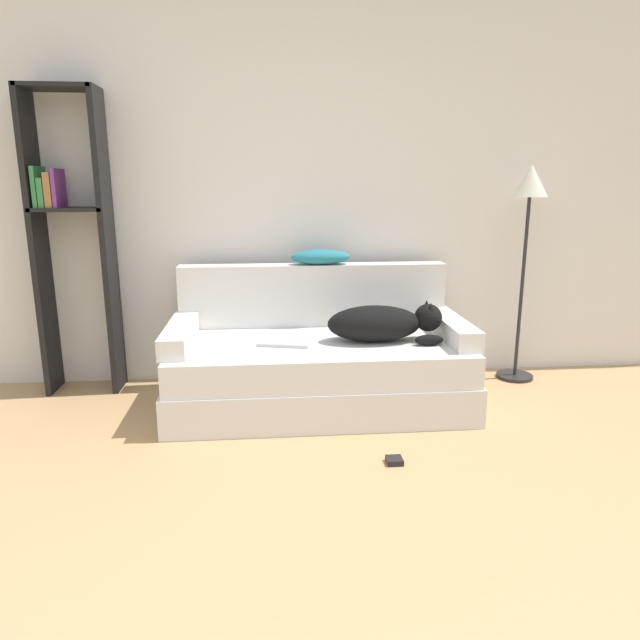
{
  "coord_description": "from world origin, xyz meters",
  "views": [
    {
      "loc": [
        -0.11,
        -1.33,
        1.35
      ],
      "look_at": [
        0.2,
        1.91,
        0.57
      ],
      "focal_mm": 32.0,
      "sensor_mm": 36.0,
      "label": 1
    }
  ],
  "objects_px": {
    "couch": "(319,373)",
    "bookshelf": "(70,229)",
    "throw_pillow": "(321,257)",
    "floor_lamp": "(528,211)",
    "dog": "(382,323)",
    "laptop": "(285,342)",
    "power_adapter": "(394,461)"
  },
  "relations": [
    {
      "from": "laptop",
      "to": "throw_pillow",
      "type": "height_order",
      "value": "throw_pillow"
    },
    {
      "from": "laptop",
      "to": "floor_lamp",
      "type": "height_order",
      "value": "floor_lamp"
    },
    {
      "from": "dog",
      "to": "floor_lamp",
      "type": "bearing_deg",
      "value": 21.77
    },
    {
      "from": "couch",
      "to": "power_adapter",
      "type": "bearing_deg",
      "value": -69.35
    },
    {
      "from": "laptop",
      "to": "bookshelf",
      "type": "distance_m",
      "value": 1.56
    },
    {
      "from": "power_adapter",
      "to": "bookshelf",
      "type": "bearing_deg",
      "value": 146.22
    },
    {
      "from": "couch",
      "to": "bookshelf",
      "type": "bearing_deg",
      "value": 164.52
    },
    {
      "from": "floor_lamp",
      "to": "throw_pillow",
      "type": "bearing_deg",
      "value": 179.3
    },
    {
      "from": "couch",
      "to": "throw_pillow",
      "type": "height_order",
      "value": "throw_pillow"
    },
    {
      "from": "dog",
      "to": "bookshelf",
      "type": "relative_size",
      "value": 0.36
    },
    {
      "from": "couch",
      "to": "throw_pillow",
      "type": "relative_size",
      "value": 4.61
    },
    {
      "from": "laptop",
      "to": "bookshelf",
      "type": "bearing_deg",
      "value": 173.33
    },
    {
      "from": "couch",
      "to": "dog",
      "type": "relative_size",
      "value": 2.58
    },
    {
      "from": "throw_pillow",
      "to": "floor_lamp",
      "type": "distance_m",
      "value": 1.42
    },
    {
      "from": "bookshelf",
      "to": "floor_lamp",
      "type": "relative_size",
      "value": 1.31
    },
    {
      "from": "dog",
      "to": "throw_pillow",
      "type": "bearing_deg",
      "value": 127.38
    },
    {
      "from": "laptop",
      "to": "power_adapter",
      "type": "bearing_deg",
      "value": -42.66
    },
    {
      "from": "couch",
      "to": "dog",
      "type": "height_order",
      "value": "dog"
    },
    {
      "from": "dog",
      "to": "floor_lamp",
      "type": "distance_m",
      "value": 1.3
    },
    {
      "from": "couch",
      "to": "dog",
      "type": "xyz_separation_m",
      "value": [
        0.38,
        -0.05,
        0.32
      ]
    },
    {
      "from": "laptop",
      "to": "throw_pillow",
      "type": "relative_size",
      "value": 0.87
    },
    {
      "from": "floor_lamp",
      "to": "power_adapter",
      "type": "xyz_separation_m",
      "value": [
        -1.13,
        -1.18,
        -1.16
      ]
    },
    {
      "from": "floor_lamp",
      "to": "power_adapter",
      "type": "bearing_deg",
      "value": -133.93
    },
    {
      "from": "couch",
      "to": "laptop",
      "type": "relative_size",
      "value": 5.31
    },
    {
      "from": "laptop",
      "to": "couch",
      "type": "bearing_deg",
      "value": 28.1
    },
    {
      "from": "couch",
      "to": "bookshelf",
      "type": "distance_m",
      "value": 1.82
    },
    {
      "from": "throw_pillow",
      "to": "bookshelf",
      "type": "xyz_separation_m",
      "value": [
        -1.59,
        0.04,
        0.19
      ]
    },
    {
      "from": "couch",
      "to": "throw_pillow",
      "type": "xyz_separation_m",
      "value": [
        0.05,
        0.39,
        0.67
      ]
    },
    {
      "from": "laptop",
      "to": "floor_lamp",
      "type": "bearing_deg",
      "value": 27.66
    },
    {
      "from": "laptop",
      "to": "bookshelf",
      "type": "height_order",
      "value": "bookshelf"
    },
    {
      "from": "couch",
      "to": "power_adapter",
      "type": "relative_size",
      "value": 22.73
    },
    {
      "from": "couch",
      "to": "dog",
      "type": "bearing_deg",
      "value": -7.64
    }
  ]
}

